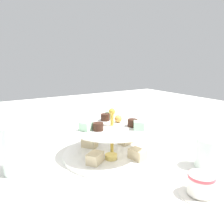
{
  "coord_description": "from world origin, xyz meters",
  "views": [
    {
      "loc": [
        0.55,
        -0.35,
        0.29
      ],
      "look_at": [
        0.0,
        0.0,
        0.14
      ],
      "focal_mm": 35.83,
      "sensor_mm": 36.0,
      "label": 1
    }
  ],
  "objects_px": {
    "water_glass_short_left": "(207,153)",
    "teacup_with_saucer": "(201,186)",
    "tiered_serving_stand": "(112,142)",
    "butter_knife_left": "(71,129)",
    "water_glass_tall_right": "(15,150)"
  },
  "relations": [
    {
      "from": "water_glass_short_left",
      "to": "teacup_with_saucer",
      "type": "height_order",
      "value": "water_glass_short_left"
    },
    {
      "from": "tiered_serving_stand",
      "to": "water_glass_short_left",
      "type": "xyz_separation_m",
      "value": [
        0.21,
        0.18,
        -0.0
      ]
    },
    {
      "from": "butter_knife_left",
      "to": "water_glass_short_left",
      "type": "bearing_deg",
      "value": 103.55
    },
    {
      "from": "teacup_with_saucer",
      "to": "butter_knife_left",
      "type": "relative_size",
      "value": 0.53
    },
    {
      "from": "water_glass_short_left",
      "to": "butter_knife_left",
      "type": "distance_m",
      "value": 0.56
    },
    {
      "from": "butter_knife_left",
      "to": "tiered_serving_stand",
      "type": "bearing_deg",
      "value": 85.24
    },
    {
      "from": "water_glass_tall_right",
      "to": "teacup_with_saucer",
      "type": "bearing_deg",
      "value": 44.41
    },
    {
      "from": "water_glass_tall_right",
      "to": "tiered_serving_stand",
      "type": "bearing_deg",
      "value": 80.93
    },
    {
      "from": "water_glass_tall_right",
      "to": "water_glass_short_left",
      "type": "xyz_separation_m",
      "value": [
        0.25,
        0.45,
        -0.02
      ]
    },
    {
      "from": "water_glass_short_left",
      "to": "water_glass_tall_right",
      "type": "bearing_deg",
      "value": -119.08
    },
    {
      "from": "water_glass_short_left",
      "to": "butter_knife_left",
      "type": "relative_size",
      "value": 0.49
    },
    {
      "from": "tiered_serving_stand",
      "to": "butter_knife_left",
      "type": "xyz_separation_m",
      "value": [
        -0.32,
        -0.0,
        -0.04
      ]
    },
    {
      "from": "tiered_serving_stand",
      "to": "water_glass_tall_right",
      "type": "distance_m",
      "value": 0.28
    },
    {
      "from": "water_glass_short_left",
      "to": "teacup_with_saucer",
      "type": "xyz_separation_m",
      "value": [
        0.08,
        -0.13,
        -0.02
      ]
    },
    {
      "from": "tiered_serving_stand",
      "to": "teacup_with_saucer",
      "type": "bearing_deg",
      "value": 9.84
    }
  ]
}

